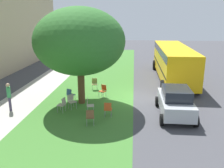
{
  "coord_description": "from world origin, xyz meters",
  "views": [
    {
      "loc": [
        -15.62,
        0.26,
        5.5
      ],
      "look_at": [
        -1.04,
        1.57,
        1.31
      ],
      "focal_mm": 38.68,
      "sensor_mm": 36.0,
      "label": 1
    }
  ],
  "objects_px": {
    "street_tree": "(80,41)",
    "chair_0": "(70,94)",
    "chair_3": "(95,83)",
    "school_bus": "(173,60)",
    "chair_4": "(89,104)",
    "pedestrian_0": "(9,96)",
    "chair_2": "(62,104)",
    "chair_5": "(108,108)",
    "parked_car": "(175,101)",
    "chair_7": "(103,90)",
    "chair_6": "(72,100)",
    "chair_1": "(90,116)"
  },
  "relations": [
    {
      "from": "chair_2",
      "to": "chair_5",
      "type": "distance_m",
      "value": 2.78
    },
    {
      "from": "chair_4",
      "to": "pedestrian_0",
      "type": "distance_m",
      "value": 4.78
    },
    {
      "from": "street_tree",
      "to": "pedestrian_0",
      "type": "xyz_separation_m",
      "value": [
        -1.66,
        3.97,
        -3.03
      ]
    },
    {
      "from": "street_tree",
      "to": "parked_car",
      "type": "distance_m",
      "value": 6.66
    },
    {
      "from": "chair_1",
      "to": "pedestrian_0",
      "type": "relative_size",
      "value": 0.52
    },
    {
      "from": "chair_0",
      "to": "chair_7",
      "type": "distance_m",
      "value": 2.3
    },
    {
      "from": "chair_3",
      "to": "chair_4",
      "type": "xyz_separation_m",
      "value": [
        -4.52,
        -0.42,
        0.0
      ]
    },
    {
      "from": "street_tree",
      "to": "chair_4",
      "type": "relative_size",
      "value": 6.85
    },
    {
      "from": "chair_5",
      "to": "pedestrian_0",
      "type": "xyz_separation_m",
      "value": [
        0.47,
        5.91,
        0.41
      ]
    },
    {
      "from": "street_tree",
      "to": "chair_6",
      "type": "bearing_deg",
      "value": 158.26
    },
    {
      "from": "chair_3",
      "to": "school_bus",
      "type": "relative_size",
      "value": 0.08
    },
    {
      "from": "street_tree",
      "to": "chair_5",
      "type": "bearing_deg",
      "value": -137.66
    },
    {
      "from": "chair_2",
      "to": "parked_car",
      "type": "distance_m",
      "value": 6.49
    },
    {
      "from": "street_tree",
      "to": "chair_1",
      "type": "height_order",
      "value": "street_tree"
    },
    {
      "from": "street_tree",
      "to": "chair_0",
      "type": "relative_size",
      "value": 6.85
    },
    {
      "from": "chair_0",
      "to": "chair_7",
      "type": "height_order",
      "value": "same"
    },
    {
      "from": "chair_7",
      "to": "chair_5",
      "type": "bearing_deg",
      "value": -168.26
    },
    {
      "from": "street_tree",
      "to": "chair_6",
      "type": "distance_m",
      "value": 3.61
    },
    {
      "from": "chair_6",
      "to": "chair_2",
      "type": "bearing_deg",
      "value": 147.37
    },
    {
      "from": "school_bus",
      "to": "pedestrian_0",
      "type": "xyz_separation_m",
      "value": [
        -8.27,
        10.7,
        -0.83
      ]
    },
    {
      "from": "chair_0",
      "to": "chair_5",
      "type": "relative_size",
      "value": 1.0
    },
    {
      "from": "chair_0",
      "to": "chair_6",
      "type": "height_order",
      "value": "same"
    },
    {
      "from": "street_tree",
      "to": "chair_0",
      "type": "bearing_deg",
      "value": 77.38
    },
    {
      "from": "chair_4",
      "to": "parked_car",
      "type": "height_order",
      "value": "parked_car"
    },
    {
      "from": "chair_0",
      "to": "chair_1",
      "type": "distance_m",
      "value": 3.95
    },
    {
      "from": "chair_7",
      "to": "chair_0",
      "type": "bearing_deg",
      "value": 117.89
    },
    {
      "from": "chair_2",
      "to": "chair_7",
      "type": "xyz_separation_m",
      "value": [
        2.88,
        -2.03,
        0.0
      ]
    },
    {
      "from": "chair_1",
      "to": "chair_3",
      "type": "xyz_separation_m",
      "value": [
        6.2,
        0.77,
        0.0
      ]
    },
    {
      "from": "chair_7",
      "to": "school_bus",
      "type": "bearing_deg",
      "value": -45.74
    },
    {
      "from": "parked_car",
      "to": "chair_7",
      "type": "bearing_deg",
      "value": 57.96
    },
    {
      "from": "chair_2",
      "to": "pedestrian_0",
      "type": "height_order",
      "value": "pedestrian_0"
    },
    {
      "from": "street_tree",
      "to": "chair_2",
      "type": "distance_m",
      "value": 3.89
    },
    {
      "from": "chair_0",
      "to": "chair_2",
      "type": "xyz_separation_m",
      "value": [
        -1.8,
        0.0,
        0.0
      ]
    },
    {
      "from": "chair_7",
      "to": "pedestrian_0",
      "type": "relative_size",
      "value": 0.52
    },
    {
      "from": "chair_4",
      "to": "school_bus",
      "type": "distance_m",
      "value": 10.2
    },
    {
      "from": "chair_1",
      "to": "chair_2",
      "type": "height_order",
      "value": "same"
    },
    {
      "from": "chair_3",
      "to": "school_bus",
      "type": "distance_m",
      "value": 7.45
    },
    {
      "from": "street_tree",
      "to": "chair_4",
      "type": "distance_m",
      "value": 3.87
    },
    {
      "from": "chair_7",
      "to": "pedestrian_0",
      "type": "xyz_separation_m",
      "value": [
        -2.91,
        5.21,
        0.41
      ]
    },
    {
      "from": "chair_5",
      "to": "chair_6",
      "type": "distance_m",
      "value": 2.59
    },
    {
      "from": "street_tree",
      "to": "parked_car",
      "type": "xyz_separation_m",
      "value": [
        -1.53,
        -5.68,
        -3.12
      ]
    },
    {
      "from": "chair_0",
      "to": "chair_3",
      "type": "xyz_separation_m",
      "value": [
        2.76,
        -1.17,
        0.0
      ]
    },
    {
      "from": "street_tree",
      "to": "chair_7",
      "type": "xyz_separation_m",
      "value": [
        1.25,
        -1.24,
        -3.44
      ]
    },
    {
      "from": "chair_1",
      "to": "parked_car",
      "type": "relative_size",
      "value": 0.24
    },
    {
      "from": "chair_1",
      "to": "chair_3",
      "type": "distance_m",
      "value": 6.25
    },
    {
      "from": "chair_0",
      "to": "pedestrian_0",
      "type": "distance_m",
      "value": 3.69
    },
    {
      "from": "chair_1",
      "to": "school_bus",
      "type": "xyz_separation_m",
      "value": [
        9.87,
        -5.59,
        1.24
      ]
    },
    {
      "from": "chair_4",
      "to": "chair_7",
      "type": "height_order",
      "value": "same"
    },
    {
      "from": "chair_5",
      "to": "chair_7",
      "type": "distance_m",
      "value": 3.45
    },
    {
      "from": "chair_0",
      "to": "parked_car",
      "type": "height_order",
      "value": "parked_car"
    }
  ]
}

